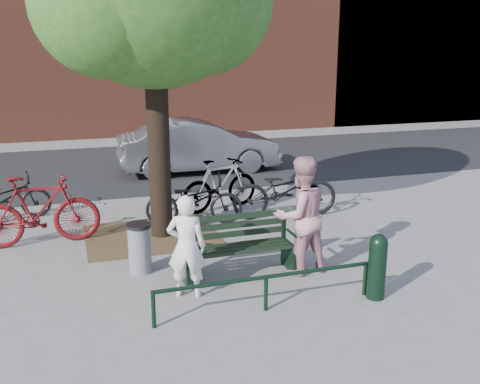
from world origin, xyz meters
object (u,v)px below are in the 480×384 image
object	(u,v)px
person_right	(300,216)
bollard	(377,264)
person_left	(186,246)
parked_car	(199,146)
park_bench	(237,244)
litter_bin	(140,248)
bicycle_c	(194,200)

from	to	relation	value
person_right	bollard	distance (m)	1.40
person_right	bollard	bearing A→B (deg)	110.57
person_left	parked_car	distance (m)	7.92
person_right	parked_car	distance (m)	7.37
person_right	park_bench	bearing A→B (deg)	-22.61
person_right	litter_bin	world-z (taller)	person_right
person_left	litter_bin	distance (m)	1.22
person_left	parked_car	xyz separation A→B (m)	(2.04, 7.65, -0.00)
parked_car	bicycle_c	bearing A→B (deg)	165.52
person_left	parked_car	bearing A→B (deg)	-84.79
person_left	parked_car	world-z (taller)	person_left
bollard	bicycle_c	size ratio (longest dim) A/B	0.49
person_left	litter_bin	bearing A→B (deg)	-43.32
park_bench	bicycle_c	world-z (taller)	bicycle_c
park_bench	parked_car	world-z (taller)	parked_car
bicycle_c	bollard	bearing A→B (deg)	-145.26
parked_car	person_left	bearing A→B (deg)	165.43
person_left	person_right	bearing A→B (deg)	-151.04
park_bench	bollard	bearing A→B (deg)	-41.36
bollard	litter_bin	distance (m)	3.59
litter_bin	bicycle_c	distance (m)	2.43
parked_car	park_bench	bearing A→B (deg)	171.27
park_bench	bicycle_c	size ratio (longest dim) A/B	0.91
litter_bin	parked_car	xyz separation A→B (m)	(2.57, 6.60, 0.34)
bollard	bicycle_c	distance (m)	4.29
bollard	parked_car	distance (m)	8.55
person_left	bicycle_c	bearing A→B (deg)	-84.91
parked_car	litter_bin	bearing A→B (deg)	159.16
bicycle_c	litter_bin	bearing A→B (deg)	158.00
litter_bin	parked_car	size ratio (longest dim) A/B	0.18
park_bench	person_left	world-z (taller)	person_left
bollard	bicycle_c	bearing A→B (deg)	112.99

